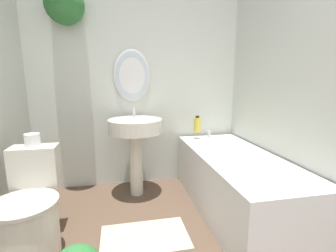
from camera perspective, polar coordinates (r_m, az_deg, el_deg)
The scene contains 8 objects.
wall_back at distance 2.82m, azimuth -9.11°, elevation 12.29°, with size 2.46×0.38×2.40m.
wall_right at distance 2.08m, azimuth 32.21°, elevation 8.47°, with size 0.06×2.71×2.40m.
toilet at distance 2.09m, azimuth -29.86°, elevation -17.54°, with size 0.45×0.61×0.72m.
pedestal_sink at distance 2.56m, azimuth -7.64°, elevation -2.06°, with size 0.56×0.56×0.92m.
bathtub at distance 2.40m, azimuth 15.60°, elevation -12.57°, with size 0.68×1.62×0.63m.
shampoo_bottle at distance 2.81m, azimuth 6.86°, elevation 0.32°, with size 0.08×0.08×0.19m.
bath_mat at distance 2.10m, azimuth -5.43°, elevation -24.58°, with size 0.68×0.42×0.02m.
toilet_paper_roll at distance 2.13m, azimuth -29.20°, elevation -2.91°, with size 0.11×0.11×0.10m.
Camera 1 is at (-0.24, -0.22, 1.23)m, focal length 26.00 mm.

